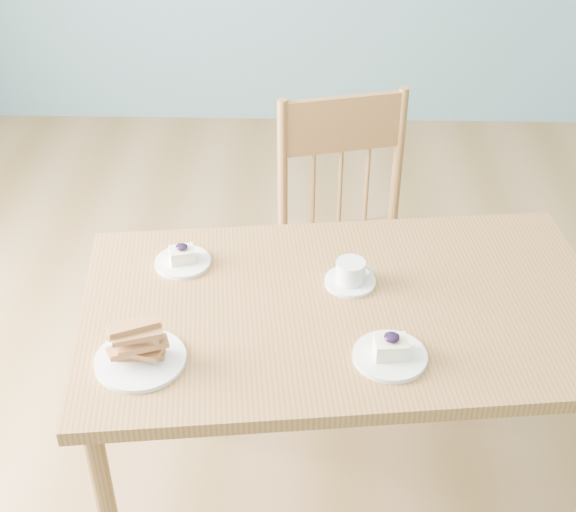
{
  "coord_description": "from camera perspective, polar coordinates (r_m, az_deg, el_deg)",
  "views": [
    {
      "loc": [
        -0.3,
        -1.63,
        1.98
      ],
      "look_at": [
        -0.35,
        0.0,
        0.82
      ],
      "focal_mm": 50.0,
      "sensor_mm": 36.0,
      "label": 1
    }
  ],
  "objects": [
    {
      "name": "room",
      "position": [
        1.78,
        11.58,
        13.74
      ],
      "size": [
        5.01,
        5.01,
        2.71
      ],
      "color": "olive",
      "rests_on": "ground"
    },
    {
      "name": "cheesecake_plate_far",
      "position": [
        2.18,
        -7.5,
        -0.21
      ],
      "size": [
        0.15,
        0.15,
        0.06
      ],
      "rotation": [
        0.0,
        0.0,
        0.28
      ],
      "color": "silver",
      "rests_on": "dining_table"
    },
    {
      "name": "dining_table",
      "position": [
        2.08,
        3.98,
        -4.93
      ],
      "size": [
        1.41,
        0.9,
        0.71
      ],
      "rotation": [
        0.0,
        0.0,
        0.11
      ],
      "color": "#9A613A",
      "rests_on": "ground"
    },
    {
      "name": "cheesecake_plate_near",
      "position": [
        1.88,
        7.29,
        -6.81
      ],
      "size": [
        0.17,
        0.17,
        0.07
      ],
      "rotation": [
        0.0,
        0.0,
        0.09
      ],
      "color": "silver",
      "rests_on": "dining_table"
    },
    {
      "name": "dining_chair",
      "position": [
        2.65,
        4.47,
        0.93
      ],
      "size": [
        0.53,
        0.51,
        0.96
      ],
      "rotation": [
        0.0,
        0.0,
        0.25
      ],
      "color": "#9A613A",
      "rests_on": "ground"
    },
    {
      "name": "biscotti_plate",
      "position": [
        1.88,
        -10.55,
        -6.55
      ],
      "size": [
        0.21,
        0.21,
        0.11
      ],
      "rotation": [
        0.0,
        0.0,
        0.11
      ],
      "color": "silver",
      "rests_on": "dining_table"
    },
    {
      "name": "coffee_cup",
      "position": [
        2.09,
        4.5,
        -1.31
      ],
      "size": [
        0.13,
        0.13,
        0.07
      ],
      "rotation": [
        0.0,
        0.0,
        -0.02
      ],
      "color": "silver",
      "rests_on": "dining_table"
    }
  ]
}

